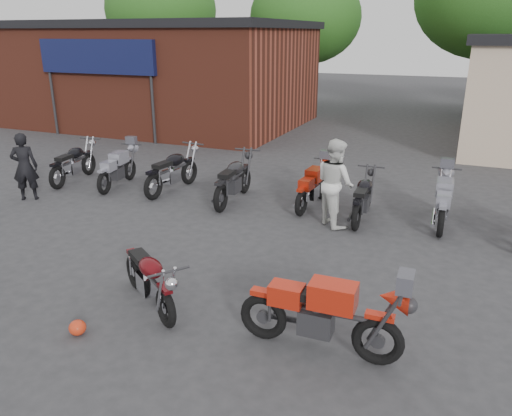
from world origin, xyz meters
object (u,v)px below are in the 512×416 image
at_px(person_light, 335,183).
at_px(row_bike_1, 117,166).
at_px(helmet, 77,328).
at_px(person_dark, 25,167).
at_px(vintage_motorcycle, 149,275).
at_px(sportbike, 322,310).
at_px(row_bike_3, 234,177).
at_px(row_bike_4, 313,184).
at_px(row_bike_5, 363,195).
at_px(row_bike_6, 443,199).
at_px(row_bike_2, 173,168).
at_px(row_bike_0, 73,161).

height_order(person_light, row_bike_1, person_light).
relative_size(helmet, person_dark, 0.14).
relative_size(vintage_motorcycle, sportbike, 0.88).
xyz_separation_m(helmet, person_dark, (-5.11, 4.07, 0.71)).
bearing_deg(row_bike_3, person_light, -105.46).
bearing_deg(row_bike_4, row_bike_3, 105.42).
bearing_deg(person_dark, sportbike, 125.43).
xyz_separation_m(helmet, row_bike_4, (1.36, 6.24, 0.43)).
xyz_separation_m(sportbike, row_bike_5, (-0.50, 4.95, -0.04)).
xyz_separation_m(sportbike, row_bike_6, (1.09, 5.28, -0.02)).
relative_size(person_light, row_bike_4, 0.99).
bearing_deg(row_bike_1, person_light, -103.77).
relative_size(row_bike_1, row_bike_2, 0.90).
distance_m(row_bike_1, row_bike_3, 3.32).
distance_m(row_bike_3, row_bike_4, 1.86).
distance_m(row_bike_2, row_bike_5, 4.83).
distance_m(sportbike, row_bike_2, 7.38).
xyz_separation_m(row_bike_4, row_bike_5, (1.23, -0.38, 0.01)).
distance_m(sportbike, row_bike_3, 6.09).
bearing_deg(row_bike_5, row_bike_3, 88.35).
height_order(person_dark, row_bike_4, person_dark).
xyz_separation_m(row_bike_1, row_bike_5, (6.37, 0.06, 0.01)).
xyz_separation_m(sportbike, row_bike_3, (-3.56, 4.95, 0.01)).
height_order(row_bike_2, row_bike_6, row_bike_2).
bearing_deg(row_bike_6, row_bike_1, 90.55).
xyz_separation_m(row_bike_1, row_bike_2, (1.54, 0.21, 0.06)).
height_order(helmet, person_dark, person_dark).
relative_size(person_light, row_bike_6, 0.94).
bearing_deg(row_bike_1, row_bike_0, 83.47).
relative_size(vintage_motorcycle, row_bike_5, 0.94).
bearing_deg(row_bike_3, helmet, -178.94).
height_order(row_bike_0, row_bike_5, row_bike_0).
height_order(sportbike, row_bike_6, sportbike).
distance_m(row_bike_0, row_bike_2, 2.95).
relative_size(sportbike, row_bike_4, 1.10).
bearing_deg(row_bike_5, row_bike_2, 86.57).
xyz_separation_m(sportbike, person_light, (-0.99, 4.41, 0.32)).
distance_m(person_light, row_bike_6, 2.29).
bearing_deg(row_bike_1, row_bike_6, -96.25).
distance_m(sportbike, row_bike_1, 8.43).
height_order(vintage_motorcycle, row_bike_6, row_bike_6).
xyz_separation_m(vintage_motorcycle, row_bike_5, (2.10, 4.87, 0.03)).
bearing_deg(person_dark, row_bike_4, 165.04).
height_order(vintage_motorcycle, helmet, vintage_motorcycle).
xyz_separation_m(vintage_motorcycle, row_bike_6, (3.69, 5.20, 0.05)).
height_order(sportbike, person_light, person_light).
bearing_deg(row_bike_2, row_bike_5, -86.95).
bearing_deg(row_bike_6, row_bike_3, 91.84).
height_order(person_dark, row_bike_6, person_dark).
bearing_deg(row_bike_6, row_bike_2, 89.38).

